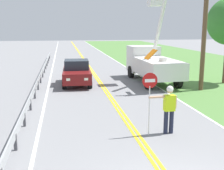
# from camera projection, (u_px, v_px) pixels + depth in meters

# --- Properties ---
(grass_verge_right) EXTENTS (16.00, 110.00, 0.01)m
(grass_verge_right) POSITION_uv_depth(u_px,v_px,m) (210.00, 68.00, 27.57)
(grass_verge_right) COLOR #517F3D
(grass_verge_right) RESTS_ON ground
(centerline_yellow_left) EXTENTS (0.11, 110.00, 0.01)m
(centerline_yellow_left) POSITION_uv_depth(u_px,v_px,m) (91.00, 71.00, 25.59)
(centerline_yellow_left) COLOR yellow
(centerline_yellow_left) RESTS_ON ground
(centerline_yellow_right) EXTENTS (0.11, 110.00, 0.01)m
(centerline_yellow_right) POSITION_uv_depth(u_px,v_px,m) (93.00, 71.00, 25.62)
(centerline_yellow_right) COLOR yellow
(centerline_yellow_right) RESTS_ON ground
(edge_line_right) EXTENTS (0.12, 110.00, 0.01)m
(edge_line_right) POSITION_uv_depth(u_px,v_px,m) (131.00, 70.00, 26.21)
(edge_line_right) COLOR silver
(edge_line_right) RESTS_ON ground
(edge_line_left) EXTENTS (0.12, 110.00, 0.01)m
(edge_line_left) POSITION_uv_depth(u_px,v_px,m) (52.00, 72.00, 24.99)
(edge_line_left) COLOR silver
(edge_line_left) RESTS_ON ground
(flagger_worker) EXTENTS (1.09, 0.25, 1.83)m
(flagger_worker) POSITION_uv_depth(u_px,v_px,m) (169.00, 106.00, 10.44)
(flagger_worker) COLOR #1E2338
(flagger_worker) RESTS_ON ground
(stop_sign_paddle) EXTENTS (0.56, 0.04, 2.33)m
(stop_sign_paddle) POSITION_uv_depth(u_px,v_px,m) (150.00, 90.00, 10.15)
(stop_sign_paddle) COLOR silver
(stop_sign_paddle) RESTS_ON ground
(utility_bucket_truck) EXTENTS (2.67, 6.85, 6.14)m
(utility_bucket_truck) POSITION_uv_depth(u_px,v_px,m) (151.00, 62.00, 20.55)
(utility_bucket_truck) COLOR silver
(utility_bucket_truck) RESTS_ON ground
(oncoming_sedan_nearest) EXTENTS (2.04, 4.17, 1.70)m
(oncoming_sedan_nearest) POSITION_uv_depth(u_px,v_px,m) (77.00, 73.00, 19.47)
(oncoming_sedan_nearest) COLOR maroon
(oncoming_sedan_nearest) RESTS_ON ground
(utility_pole_near) EXTENTS (1.80, 0.28, 8.62)m
(utility_pole_near) POSITION_uv_depth(u_px,v_px,m) (205.00, 17.00, 17.04)
(utility_pole_near) COLOR brown
(utility_pole_near) RESTS_ON ground
(guardrail_left_shoulder) EXTENTS (0.10, 32.00, 0.71)m
(guardrail_left_shoulder) POSITION_uv_depth(u_px,v_px,m) (41.00, 73.00, 21.20)
(guardrail_left_shoulder) COLOR #9EA0A3
(guardrail_left_shoulder) RESTS_ON ground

